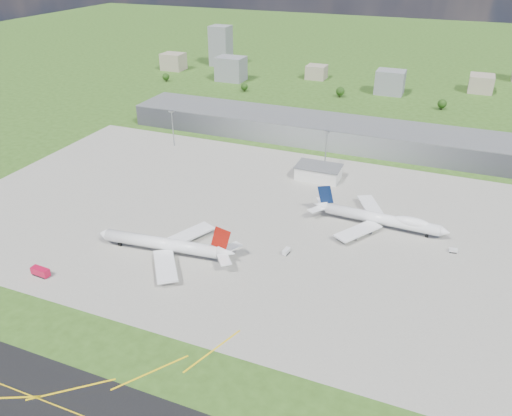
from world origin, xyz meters
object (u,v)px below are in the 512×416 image
at_px(tug_yellow, 161,263).
at_px(van_white_near, 286,252).
at_px(van_white_far, 453,251).
at_px(airliner_red_twin, 167,245).
at_px(fire_truck, 41,272).
at_px(airliner_blue_quad, 381,219).

height_order(tug_yellow, van_white_near, van_white_near).
xyz_separation_m(tug_yellow, van_white_far, (121.54, 59.78, 0.10)).
relative_size(airliner_red_twin, tug_yellow, 16.62).
xyz_separation_m(fire_truck, van_white_far, (165.69, 86.64, -0.78)).
bearing_deg(van_white_near, fire_truck, 128.18).
distance_m(fire_truck, van_white_far, 186.97).
height_order(tug_yellow, van_white_far, van_white_far).
xyz_separation_m(airliner_red_twin, van_white_near, (51.39, 20.77, -3.77)).
distance_m(airliner_red_twin, van_white_near, 55.55).
bearing_deg(airliner_blue_quad, airliner_red_twin, -142.43).
relative_size(airliner_red_twin, airliner_blue_quad, 1.00).
xyz_separation_m(van_white_near, van_white_far, (72.05, 30.31, -0.17)).
distance_m(tug_yellow, van_white_far, 135.45).
bearing_deg(van_white_far, airliner_red_twin, -166.94).
relative_size(airliner_red_twin, van_white_far, 16.10).
xyz_separation_m(airliner_blue_quad, fire_truck, (-130.15, -97.28, -3.14)).
bearing_deg(van_white_far, fire_truck, -161.82).
distance_m(airliner_blue_quad, fire_truck, 162.52).
distance_m(airliner_blue_quad, tug_yellow, 111.23).
bearing_deg(fire_truck, van_white_far, 31.25).
bearing_deg(airliner_red_twin, van_white_far, -163.58).
distance_m(fire_truck, tug_yellow, 51.68).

